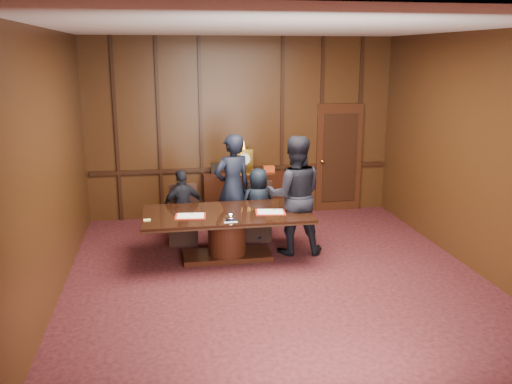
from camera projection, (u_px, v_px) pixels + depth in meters
room at (282, 162)px, 7.43m from camera, size 7.00×7.04×3.50m
sideboard at (244, 194)px, 10.71m from camera, size 1.60×0.45×1.54m
conference_table at (227, 227)px, 8.54m from camera, size 2.62×1.32×0.76m
folder_left at (190, 216)px, 8.25m from camera, size 0.49×0.37×0.02m
folder_right at (270, 212)px, 8.47m from camera, size 0.50×0.39×0.02m
inkstand at (230, 217)px, 8.04m from camera, size 0.20×0.14×0.12m
notepad at (147, 220)px, 8.06m from camera, size 0.11×0.08×0.01m
chair_left at (184, 226)px, 9.32m from camera, size 0.51×0.51×0.99m
chair_right at (258, 222)px, 9.54m from camera, size 0.57×0.57×0.99m
signatory_left at (183, 207)px, 9.16m from camera, size 0.82×0.54×1.29m
signatory_right at (259, 204)px, 9.38m from camera, size 0.64×0.43×1.28m
witness_left at (232, 188)px, 9.29m from camera, size 0.79×0.65×1.87m
witness_right at (295, 195)px, 8.69m from camera, size 1.03×0.85×1.93m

